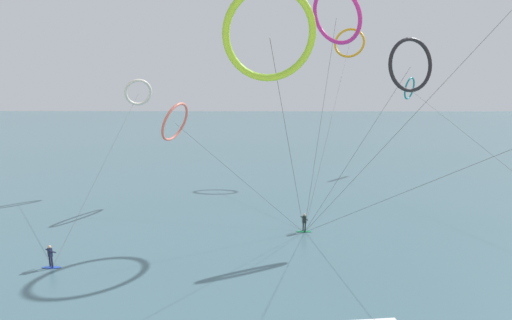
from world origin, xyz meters
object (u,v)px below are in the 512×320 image
Objects in this scene: surfer_cobalt at (51,258)px; kite_charcoal at (411,65)px; kite_amber at (349,43)px; kite_lime at (270,35)px; kite_teal at (410,89)px; kite_magenta at (336,16)px; surfer_emerald at (304,224)px; kite_ivory at (138,93)px; kite_coral at (175,122)px.

kite_charcoal is at bearing 49.56° from surfer_cobalt.
kite_amber is 1.54× the size of kite_lime.
surfer_cobalt is at bearing -5.70° from kite_teal.
kite_magenta is 0.80× the size of kite_amber.
kite_amber is at bearing -116.58° from kite_lime.
surfer_emerald is 16.66m from kite_charcoal.
kite_ivory is (-28.18, 13.84, -2.49)m from kite_charcoal.
kite_amber is at bearing -53.38° from kite_magenta.
kite_amber is 1.12× the size of kite_ivory.
surfer_cobalt is 25.34m from kite_ivory.
kite_magenta is at bearing 111.38° from surfer_emerald.
kite_coral is (5.63, 16.42, 8.28)m from surfer_cobalt.
kite_ivory is at bearing -30.21° from kite_teal.
kite_magenta is 22.47m from kite_amber.
surfer_emerald is at bearing 52.78° from surfer_cobalt.
kite_amber is 24.23m from kite_charcoal.
kite_coral is at bearing 101.43° from kite_ivory.
kite_amber reaches higher than surfer_cobalt.
kite_charcoal is at bearing -70.68° from kite_amber.
kite_charcoal reaches higher than kite_teal.
kite_charcoal is at bearing 20.35° from kite_teal.
kite_ivory is at bearing -160.63° from surfer_emerald.
kite_coral is 9.08m from kite_ivory.
surfer_emerald is 32.71m from kite_amber.
surfer_cobalt is at bearing -100.90° from surfer_emerald.
kite_magenta reaches higher than kite_teal.
surfer_cobalt is 0.08× the size of kite_magenta.
kite_coral is 0.33× the size of kite_teal.
surfer_cobalt is 0.06× the size of kite_amber.
kite_teal is 40.51m from kite_ivory.
surfer_emerald is at bearing 7.07° from kite_teal.
kite_lime is at bearing -88.62° from kite_amber.
kite_amber is 1.80× the size of kite_coral.
kite_lime is at bearing 86.63° from kite_ivory.
kite_ivory is at bearing -70.19° from kite_lime.
surfer_cobalt is at bearing 0.40° from kite_coral.
kite_magenta is at bearing 120.40° from kite_ivory.
kite_lime is at bearing -151.31° from kite_charcoal.
kite_amber is 30.73m from kite_ivory.
kite_lime is (-22.92, -41.43, 2.59)m from kite_teal.
kite_amber is at bearing 81.45° from surfer_cobalt.
kite_lime is at bearing 42.64° from kite_coral.
surfer_emerald is 27.11m from kite_ivory.
kite_ivory is at bearing -141.15° from kite_amber.
kite_ivory reaches higher than surfer_cobalt.
surfer_cobalt is at bearing -30.55° from kite_lime.
kite_ivory is at bearing -117.49° from kite_coral.
kite_magenta reaches higher than surfer_emerald.
kite_teal is (32.67, 18.80, 3.56)m from kite_coral.
kite_charcoal is 24.26m from kite_coral.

